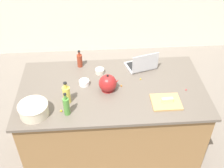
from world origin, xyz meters
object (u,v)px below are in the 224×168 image
laptop (142,65)px  bottle_olive (66,106)px  ramekin_small (100,71)px  bottle_oil (67,94)px  kettle (108,83)px  mixing_bowl_large (34,109)px  cutting_board (166,102)px  butter_stick_left (167,100)px  ramekin_medium (84,83)px  bottle_soy (80,60)px

laptop → bottle_olive: bearing=-139.9°
bottle_olive → ramekin_small: 0.69m
bottle_oil → kettle: size_ratio=1.11×
bottle_olive → mixing_bowl_large: bearing=177.4°
cutting_board → butter_stick_left: size_ratio=2.53×
ramekin_small → ramekin_medium: 0.25m
bottle_soy → butter_stick_left: 1.07m
bottle_oil → bottle_olive: bearing=-87.1°
bottle_soy → cutting_board: bearing=-38.6°
laptop → mixing_bowl_large: laptop is taller
bottle_olive → kettle: size_ratio=1.13×
bottle_soy → ramekin_medium: bearing=-81.7°
cutting_board → ramekin_small: ramekin_small is taller
laptop → bottle_oil: bottle_oil is taller
ramekin_medium → butter_stick_left: bearing=-22.6°
mixing_bowl_large → cutting_board: (1.23, 0.07, -0.05)m
cutting_board → kettle: bearing=156.8°
bottle_oil → cutting_board: bearing=-4.6°
butter_stick_left → ramekin_medium: bearing=157.4°
laptop → ramekin_medium: (-0.63, -0.25, -0.02)m
laptop → bottle_olive: 1.03m
bottle_soy → bottle_olive: (-0.10, -0.74, 0.02)m
mixing_bowl_large → kettle: 0.75m
laptop → mixing_bowl_large: (-1.08, -0.65, 0.02)m
kettle → cutting_board: kettle is taller
mixing_bowl_large → bottle_soy: bottle_soy is taller
bottle_soy → kettle: bearing=-56.3°
bottle_soy → ramekin_small: size_ratio=2.06×
bottle_oil → ramekin_small: 0.55m
bottle_soy → ramekin_small: (0.21, -0.14, -0.06)m
laptop → bottle_oil: (-0.79, -0.50, 0.05)m
ramekin_small → bottle_oil: bearing=-126.1°
laptop → ramekin_small: 0.47m
cutting_board → ramekin_medium: (-0.78, 0.33, 0.02)m
laptop → bottle_oil: 0.94m
mixing_bowl_large → ramekin_small: (0.61, 0.59, -0.04)m
laptop → ramekin_medium: laptop is taller
bottle_oil → butter_stick_left: bearing=-4.6°
bottle_olive → laptop: bearing=40.1°
cutting_board → butter_stick_left: butter_stick_left is taller
bottle_oil → mixing_bowl_large: bearing=-153.3°
mixing_bowl_large → bottle_olive: bottle_olive is taller
bottle_oil → ramekin_small: bearing=53.9°
cutting_board → ramekin_medium: bearing=157.2°
laptop → bottle_soy: size_ratio=1.79×
mixing_bowl_large → bottle_oil: size_ratio=1.16×
mixing_bowl_large → ramekin_medium: size_ratio=2.62×
mixing_bowl_large → bottle_soy: bearing=61.3°
bottle_oil → ramekin_small: size_ratio=2.42×
laptop → butter_stick_left: laptop is taller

